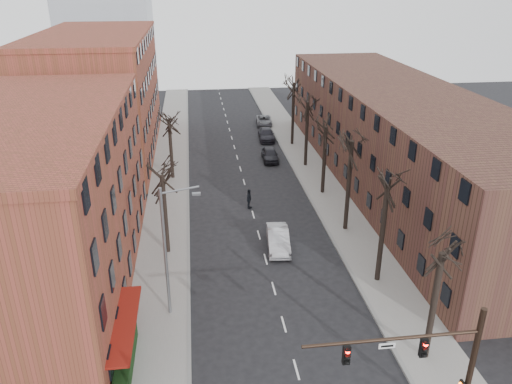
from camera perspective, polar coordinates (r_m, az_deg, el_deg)
name	(u,v)px	position (r m, az deg, el deg)	size (l,w,h in m)	color
sidewalk_left	(170,175)	(56.19, -9.84, 1.96)	(4.00, 90.00, 0.15)	gray
sidewalk_right	(311,168)	(57.60, 6.26, 2.72)	(4.00, 90.00, 0.15)	gray
building_left_near	(35,206)	(37.02, -23.89, -1.51)	(12.00, 26.00, 12.00)	brown
building_left_far	(101,97)	(63.69, -17.34, 10.34)	(12.00, 28.00, 14.00)	brown
building_right	(399,137)	(54.00, 16.04, 6.03)	(12.00, 50.00, 10.00)	#4E3124
awning_left	(130,360)	(31.28, -14.21, -18.08)	(1.20, 7.00, 0.15)	maroon
hedge	(125,363)	(30.12, -14.74, -18.41)	(0.80, 6.00, 1.00)	black
tree_right_a	(425,357)	(32.08, 18.71, -17.47)	(5.20, 5.20, 10.00)	black
tree_right_b	(377,281)	(37.87, 13.64, -9.83)	(5.20, 5.20, 10.80)	black
tree_right_c	(345,230)	(44.35, 10.13, -4.26)	(5.20, 5.20, 11.60)	black
tree_right_d	(322,193)	(51.26, 7.58, -0.14)	(5.20, 5.20, 10.00)	black
tree_right_e	(305,166)	(58.45, 5.65, 2.98)	(5.20, 5.20, 10.80)	black
tree_right_f	(292,145)	(65.82, 4.14, 5.41)	(5.20, 5.20, 11.60)	black
tree_left_a	(168,253)	(40.85, -10.00, -6.83)	(5.20, 5.20, 9.50)	black
tree_left_b	(173,179)	(55.26, -9.46, 1.53)	(5.20, 5.20, 9.50)	black
signal_mast_arm	(441,363)	(25.13, 20.36, -17.82)	(8.14, 0.30, 7.20)	black
streetlight	(168,247)	(31.40, -10.07, -6.23)	(2.45, 0.22, 9.03)	slate
silver_sedan	(278,239)	(40.55, 2.54, -5.41)	(1.69, 4.86, 1.60)	#AAABB1
parked_car_near	(270,154)	(59.72, 1.61, 4.32)	(1.80, 4.48, 1.53)	black
parked_car_mid	(266,134)	(67.54, 1.20, 6.59)	(2.04, 5.03, 1.46)	black
parked_car_far	(264,121)	(74.48, 0.92, 8.16)	(2.19, 4.75, 1.32)	slate
pedestrian_crossing	(249,199)	(47.15, -0.81, -0.80)	(1.15, 0.48, 1.96)	black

